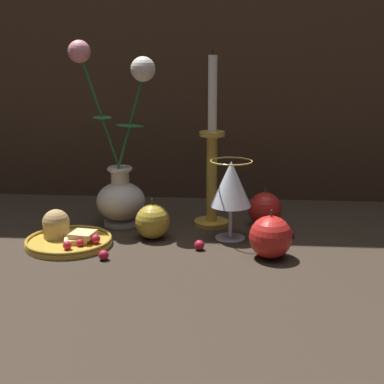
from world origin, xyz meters
TOP-DOWN VIEW (x-y plane):
  - ground_plane at (0.00, 0.00)m, footprint 2.40×2.40m
  - vase at (-0.11, 0.08)m, footprint 0.19×0.11m
  - plate_with_pastries at (-0.19, -0.06)m, footprint 0.17×0.17m
  - wine_glass at (0.13, 0.01)m, footprint 0.09×0.09m
  - candlestick at (0.09, 0.09)m, footprint 0.08×0.08m
  - apple_beside_vase at (0.21, 0.10)m, footprint 0.07×0.07m
  - apple_near_glass at (-0.03, -0.01)m, footprint 0.07×0.07m
  - apple_at_table_edge at (0.21, -0.10)m, footprint 0.08×0.08m
  - berry_near_plate at (0.07, -0.07)m, footprint 0.02×0.02m
  - berry_front_center at (0.26, 0.02)m, footprint 0.02×0.02m
  - berry_by_glass_stem at (-0.10, -0.14)m, footprint 0.02×0.02m

SIDE VIEW (x-z plane):
  - ground_plane at x=0.00m, z-range 0.00..0.00m
  - berry_front_center at x=0.26m, z-range 0.00..0.02m
  - berry_by_glass_stem at x=-0.10m, z-range 0.00..0.02m
  - berry_near_plate at x=0.07m, z-range 0.00..0.02m
  - plate_with_pastries at x=-0.19m, z-range -0.02..0.05m
  - apple_near_glass at x=-0.03m, z-range -0.01..0.08m
  - apple_beside_vase at x=0.21m, z-range -0.01..0.08m
  - apple_at_table_edge at x=0.21m, z-range -0.01..0.09m
  - vase at x=-0.11m, z-range -0.09..0.31m
  - wine_glass at x=0.13m, z-range 0.03..0.19m
  - candlestick at x=0.09m, z-range -0.05..0.32m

